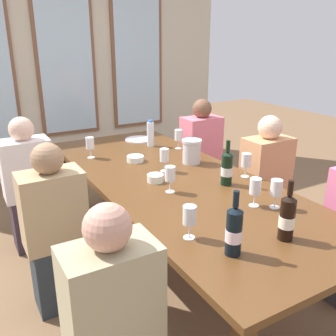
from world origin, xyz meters
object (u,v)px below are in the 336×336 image
(wine_glass_0, at_px, (90,144))
(seated_person_2, at_px, (114,331))
(dining_table, at_px, (174,186))
(white_plate_0, at_px, (139,139))
(wine_glass_1, at_px, (246,161))
(seated_person_4, at_px, (29,188))
(wine_glass_7, at_px, (164,156))
(seated_person_1, at_px, (265,185))
(tasting_bowl_1, at_px, (135,159))
(wine_glass_3, at_px, (170,175))
(wine_glass_2, at_px, (190,216))
(wine_glass_8, at_px, (276,189))
(seated_person_0, at_px, (56,233))
(water_bottle, at_px, (150,134))
(tasting_bowl_0, at_px, (155,178))
(metal_pitcher, at_px, (192,151))
(wine_bottle_1, at_px, (287,217))
(wine_bottle_0, at_px, (234,231))
(seated_person_5, at_px, (201,156))
(wine_glass_5, at_px, (178,136))
(wine_bottle_2, at_px, (227,168))

(wine_glass_0, xyz_separation_m, seated_person_2, (-0.49, -1.68, -0.34))
(dining_table, bearing_deg, white_plate_0, 77.52)
(wine_glass_1, distance_m, seated_person_4, 1.74)
(seated_person_2, bearing_deg, wine_glass_7, 51.73)
(seated_person_1, bearing_deg, tasting_bowl_1, 150.70)
(seated_person_1, xyz_separation_m, seated_person_4, (-1.70, 0.92, 0.00))
(wine_glass_3, bearing_deg, wine_glass_2, -111.02)
(wine_glass_8, height_order, seated_person_0, seated_person_0)
(water_bottle, bearing_deg, wine_glass_3, -110.83)
(seated_person_0, distance_m, seated_person_4, 0.85)
(seated_person_1, relative_size, seated_person_2, 1.00)
(dining_table, bearing_deg, water_bottle, 73.92)
(tasting_bowl_0, relative_size, wine_glass_3, 0.66)
(wine_glass_8, height_order, seated_person_1, seated_person_1)
(metal_pitcher, bearing_deg, seated_person_0, -170.39)
(seated_person_0, bearing_deg, wine_glass_1, -11.15)
(wine_glass_7, bearing_deg, seated_person_0, -171.24)
(wine_bottle_1, relative_size, wine_glass_7, 1.79)
(wine_glass_0, bearing_deg, metal_pitcher, -39.07)
(metal_pitcher, relative_size, tasting_bowl_1, 1.39)
(dining_table, bearing_deg, seated_person_1, -2.42)
(wine_bottle_0, distance_m, wine_glass_7, 1.16)
(wine_glass_1, bearing_deg, wine_bottle_1, -118.05)
(white_plate_0, distance_m, seated_person_5, 0.67)
(white_plate_0, relative_size, wine_bottle_0, 0.85)
(metal_pitcher, height_order, seated_person_2, seated_person_2)
(water_bottle, distance_m, wine_glass_0, 0.59)
(water_bottle, bearing_deg, seated_person_0, -144.04)
(metal_pitcher, relative_size, seated_person_5, 0.17)
(wine_bottle_0, relative_size, wine_glass_1, 1.81)
(dining_table, height_order, white_plate_0, white_plate_0)
(wine_glass_2, bearing_deg, wine_glass_1, 32.57)
(tasting_bowl_1, relative_size, wine_glass_5, 0.78)
(wine_glass_2, xyz_separation_m, seated_person_0, (-0.49, 0.78, -0.34))
(wine_bottle_2, height_order, wine_glass_3, wine_bottle_2)
(wine_glass_1, distance_m, seated_person_2, 1.51)
(dining_table, xyz_separation_m, tasting_bowl_0, (-0.15, 0.01, 0.09))
(white_plate_0, relative_size, seated_person_4, 0.24)
(tasting_bowl_1, bearing_deg, wine_bottle_1, -85.22)
(wine_bottle_2, distance_m, wine_glass_5, 0.90)
(seated_person_0, bearing_deg, seated_person_2, -90.00)
(dining_table, distance_m, water_bottle, 0.87)
(tasting_bowl_0, relative_size, seated_person_4, 0.10)
(wine_glass_2, relative_size, wine_glass_8, 1.00)
(wine_glass_5, bearing_deg, seated_person_1, -56.09)
(seated_person_2, bearing_deg, wine_glass_0, 73.60)
(tasting_bowl_1, distance_m, seated_person_4, 0.90)
(tasting_bowl_1, height_order, water_bottle, water_bottle)
(white_plate_0, xyz_separation_m, seated_person_2, (-1.08, -1.99, -0.22))
(tasting_bowl_1, bearing_deg, water_bottle, 47.10)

